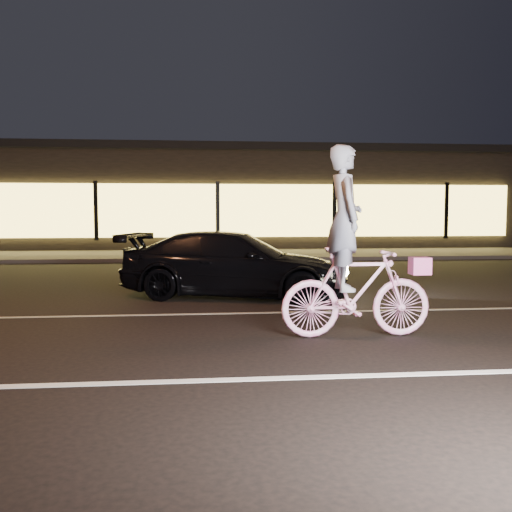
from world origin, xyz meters
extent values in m
plane|color=black|center=(0.00, 0.00, 0.00)|extent=(90.00, 90.00, 0.00)
cube|color=silver|center=(0.00, -1.50, 0.00)|extent=(60.00, 0.12, 0.01)
cube|color=gray|center=(0.00, 2.00, 0.00)|extent=(60.00, 0.10, 0.01)
cube|color=#383533|center=(0.00, 13.00, 0.06)|extent=(30.00, 4.00, 0.12)
cube|color=black|center=(0.00, 19.00, 2.00)|extent=(25.00, 8.00, 4.00)
cube|color=black|center=(0.00, 19.00, 4.05)|extent=(25.40, 8.40, 0.30)
cube|color=#FFD959|center=(0.00, 14.90, 1.60)|extent=(23.00, 0.15, 2.00)
cube|color=black|center=(-4.50, 14.82, 1.60)|extent=(0.15, 0.08, 2.20)
cube|color=black|center=(0.00, 14.82, 1.60)|extent=(0.15, 0.08, 2.20)
cube|color=black|center=(4.50, 14.82, 1.60)|extent=(0.15, 0.08, 2.20)
cube|color=black|center=(9.00, 14.82, 1.60)|extent=(0.15, 0.08, 2.20)
imported|color=#FF50AB|center=(1.23, 0.19, 0.58)|extent=(1.93, 0.54, 1.16)
imported|color=silver|center=(1.07, 0.19, 1.52)|extent=(0.44, 0.66, 1.82)
cube|color=#FF45B6|center=(2.06, 0.19, 0.90)|extent=(0.24, 0.20, 0.22)
imported|color=black|center=(-0.08, 3.75, 0.61)|extent=(4.50, 2.72, 1.22)
sphere|color=#FFF2BF|center=(1.99, 3.78, 0.56)|extent=(0.20, 0.20, 0.20)
sphere|color=#FFF2BF|center=(1.71, 2.70, 0.56)|extent=(0.20, 0.20, 0.20)
camera|label=1|loc=(-0.77, -6.81, 1.62)|focal=40.00mm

